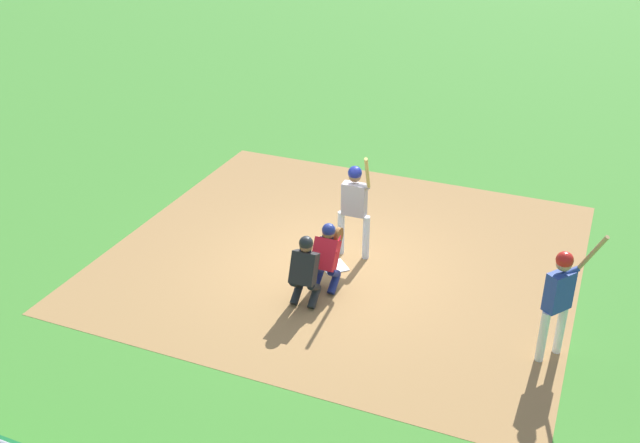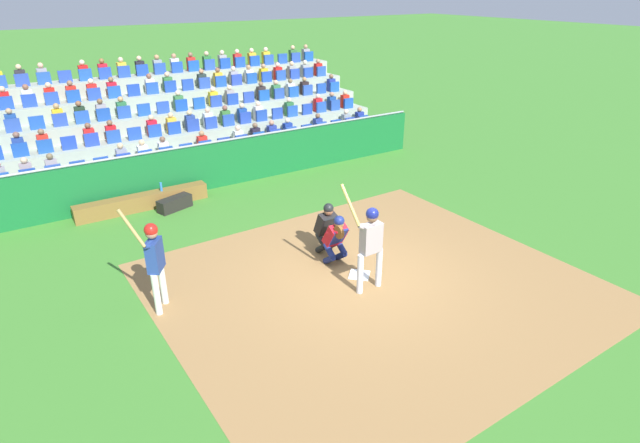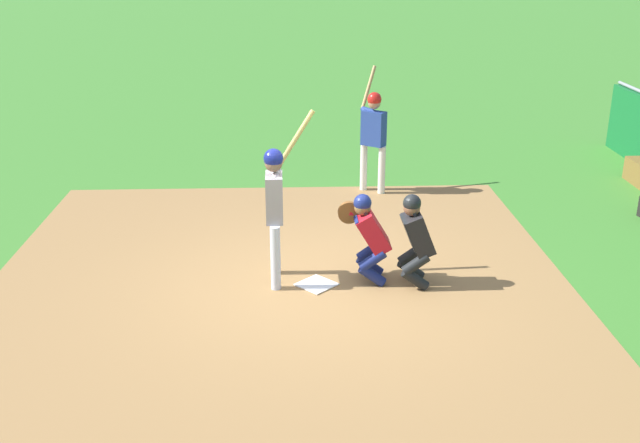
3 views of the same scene
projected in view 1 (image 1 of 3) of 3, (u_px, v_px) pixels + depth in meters
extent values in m
plane|color=#3D7D2B|center=(334.00, 267.00, 13.57)|extent=(160.00, 160.00, 0.00)
cube|color=#997142|center=(344.00, 255.00, 13.97)|extent=(8.68, 7.97, 0.01)
cube|color=white|center=(334.00, 267.00, 13.56)|extent=(0.62, 0.62, 0.02)
cylinder|color=silver|center=(341.00, 233.00, 13.83)|extent=(0.13, 0.13, 0.88)
cylinder|color=silver|center=(366.00, 238.00, 13.67)|extent=(0.13, 0.13, 0.88)
cube|color=#9F9397|center=(354.00, 199.00, 13.40)|extent=(0.45, 0.23, 0.63)
sphere|color=brown|center=(355.00, 176.00, 13.18)|extent=(0.23, 0.23, 0.23)
sphere|color=navy|center=(355.00, 173.00, 13.15)|extent=(0.26, 0.26, 0.26)
cylinder|color=#9F9397|center=(357.00, 185.00, 13.22)|extent=(0.48, 0.13, 0.14)
cylinder|color=#9F9397|center=(366.00, 187.00, 13.16)|extent=(0.18, 0.14, 0.13)
cylinder|color=tan|center=(367.00, 173.00, 12.73)|extent=(0.17, 0.54, 0.78)
sphere|color=black|center=(369.00, 187.00, 13.11)|extent=(0.06, 0.06, 0.06)
cylinder|color=navy|center=(317.00, 280.00, 12.90)|extent=(0.14, 0.39, 0.34)
cylinder|color=navy|center=(317.00, 269.00, 12.80)|extent=(0.14, 0.38, 0.33)
cylinder|color=navy|center=(334.00, 284.00, 12.79)|extent=(0.14, 0.39, 0.34)
cylinder|color=navy|center=(334.00, 273.00, 12.69)|extent=(0.14, 0.38, 0.33)
cube|color=red|center=(325.00, 254.00, 12.58)|extent=(0.42, 0.49, 0.60)
cube|color=navy|center=(328.00, 251.00, 12.67)|extent=(0.38, 0.28, 0.42)
sphere|color=brown|center=(329.00, 233.00, 12.53)|extent=(0.22, 0.22, 0.22)
cube|color=black|center=(329.00, 233.00, 12.53)|extent=(0.20, 0.14, 0.19)
sphere|color=navy|center=(329.00, 230.00, 12.50)|extent=(0.24, 0.24, 0.24)
cylinder|color=brown|center=(339.00, 236.00, 12.68)|extent=(0.07, 0.30, 0.30)
cylinder|color=red|center=(336.00, 244.00, 12.56)|extent=(0.16, 0.40, 0.22)
cylinder|color=black|center=(297.00, 294.00, 12.50)|extent=(0.15, 0.39, 0.34)
cylinder|color=black|center=(297.00, 283.00, 12.40)|extent=(0.15, 0.39, 0.33)
cylinder|color=black|center=(314.00, 298.00, 12.40)|extent=(0.15, 0.39, 0.34)
cylinder|color=black|center=(314.00, 287.00, 12.29)|extent=(0.15, 0.39, 0.33)
cube|color=black|center=(304.00, 268.00, 12.14)|extent=(0.44, 0.44, 0.60)
cube|color=black|center=(307.00, 265.00, 12.24)|extent=(0.39, 0.23, 0.45)
sphere|color=brown|center=(306.00, 246.00, 12.05)|extent=(0.22, 0.22, 0.22)
cube|color=black|center=(306.00, 246.00, 12.05)|extent=(0.20, 0.12, 0.20)
sphere|color=black|center=(306.00, 243.00, 12.03)|extent=(0.24, 0.24, 0.24)
cylinder|color=silver|center=(543.00, 337.00, 10.96)|extent=(0.18, 0.18, 0.88)
cylinder|color=silver|center=(560.00, 329.00, 11.13)|extent=(0.18, 0.18, 0.88)
cube|color=navy|center=(559.00, 291.00, 10.70)|extent=(0.42, 0.47, 0.62)
sphere|color=#AA7A5E|center=(564.00, 264.00, 10.48)|extent=(0.23, 0.23, 0.23)
sphere|color=red|center=(565.00, 260.00, 10.45)|extent=(0.25, 0.25, 0.25)
cylinder|color=navy|center=(566.00, 274.00, 10.56)|extent=(0.37, 0.40, 0.14)
cylinder|color=navy|center=(574.00, 270.00, 10.64)|extent=(0.17, 0.15, 0.13)
cylinder|color=tan|center=(592.00, 253.00, 10.32)|extent=(0.38, 0.32, 0.74)
sphere|color=black|center=(578.00, 269.00, 10.63)|extent=(0.06, 0.06, 0.06)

